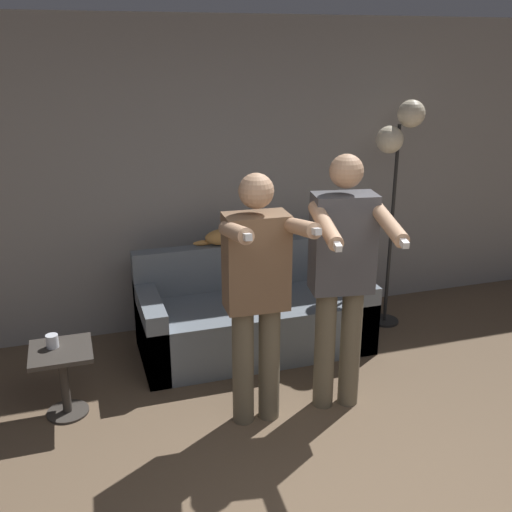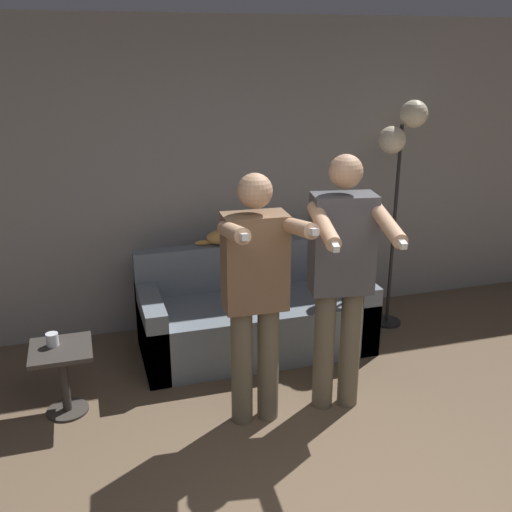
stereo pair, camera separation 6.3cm
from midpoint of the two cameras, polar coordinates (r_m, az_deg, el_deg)
wall_back at (r=5.12m, az=-4.17°, el=7.40°), size 10.00×0.05×2.60m
couch at (r=4.90m, az=-0.63°, el=-5.77°), size 1.83×0.80×0.82m
person_left at (r=3.69m, az=-0.39°, el=-2.95°), size 0.48×0.68×1.66m
person_right at (r=3.87m, az=7.77°, el=-1.36°), size 0.54×0.72×1.74m
cat at (r=4.91m, az=-3.28°, el=1.92°), size 0.45×0.15×0.16m
floor_lamp at (r=5.10m, az=13.11°, el=10.32°), size 0.40×0.25×1.95m
side_table at (r=4.23m, az=-18.34°, el=-10.13°), size 0.40×0.40×0.48m
cup at (r=4.19m, az=-19.25°, el=-7.66°), size 0.08×0.08×0.09m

